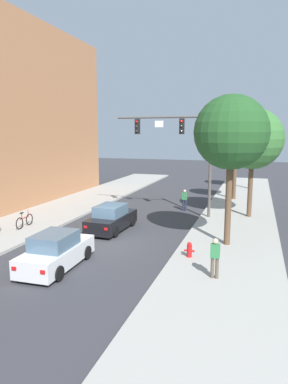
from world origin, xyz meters
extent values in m
plane|color=#38383D|center=(0.00, 0.00, 0.00)|extent=(120.00, 120.00, 0.00)
cube|color=#A8A59E|center=(-6.50, 0.00, 0.07)|extent=(5.00, 60.00, 0.15)
cube|color=#A8A59E|center=(6.50, 0.00, 0.07)|extent=(5.00, 60.00, 0.15)
cylinder|color=#514C47|center=(4.60, 7.01, 3.90)|extent=(0.20, 0.20, 7.50)
cylinder|color=#514C47|center=(1.26, 7.01, 6.95)|extent=(6.67, 0.14, 0.14)
cube|color=black|center=(2.60, 7.01, 6.33)|extent=(0.32, 0.28, 1.05)
sphere|color=red|center=(2.60, 6.86, 6.66)|extent=(0.18, 0.18, 0.18)
sphere|color=#2D2823|center=(2.60, 6.86, 6.33)|extent=(0.18, 0.18, 0.18)
sphere|color=#2D2823|center=(2.60, 6.86, 6.00)|extent=(0.18, 0.18, 0.18)
cube|color=black|center=(-0.61, 7.01, 6.33)|extent=(0.32, 0.28, 1.05)
sphere|color=red|center=(-0.61, 6.86, 6.66)|extent=(0.18, 0.18, 0.18)
sphere|color=#2D2823|center=(-0.61, 6.86, 6.33)|extent=(0.18, 0.18, 0.18)
sphere|color=#2D2823|center=(-0.61, 6.86, 6.00)|extent=(0.18, 0.18, 0.18)
cube|color=white|center=(1.00, 6.99, 6.50)|extent=(0.60, 0.03, 0.44)
cube|color=black|center=(-0.66, 2.31, 0.56)|extent=(1.84, 4.26, 0.80)
cube|color=slate|center=(-0.67, 2.16, 1.28)|extent=(1.57, 2.05, 0.64)
cylinder|color=black|center=(-1.42, 3.64, 0.32)|extent=(0.24, 0.65, 0.64)
cylinder|color=black|center=(0.19, 3.59, 0.32)|extent=(0.24, 0.65, 0.64)
cylinder|color=black|center=(-1.51, 1.04, 0.32)|extent=(0.24, 0.65, 0.64)
cylinder|color=black|center=(0.10, 0.98, 0.32)|extent=(0.24, 0.65, 0.64)
cube|color=red|center=(-1.37, 0.22, 0.68)|extent=(0.20, 0.05, 0.14)
cube|color=red|center=(-0.10, 0.17, 0.68)|extent=(0.20, 0.05, 0.14)
cube|color=silver|center=(-0.60, -4.00, 0.56)|extent=(1.81, 4.24, 0.80)
cube|color=slate|center=(-0.59, -4.15, 1.28)|extent=(1.55, 2.04, 0.64)
cylinder|color=black|center=(-1.44, -2.71, 0.32)|extent=(0.24, 0.65, 0.64)
cylinder|color=black|center=(0.18, -2.67, 0.32)|extent=(0.24, 0.65, 0.64)
cylinder|color=black|center=(-1.37, -5.32, 0.32)|extent=(0.24, 0.65, 0.64)
cylinder|color=black|center=(0.24, -5.28, 0.32)|extent=(0.24, 0.65, 0.64)
cube|color=red|center=(-1.18, -6.13, 0.68)|extent=(0.20, 0.05, 0.14)
cube|color=red|center=(0.09, -6.10, 0.68)|extent=(0.20, 0.05, 0.14)
cylinder|color=#232847|center=(2.39, 9.02, 0.42)|extent=(0.14, 0.14, 0.85)
cylinder|color=#232847|center=(2.57, 9.02, 0.42)|extent=(0.14, 0.14, 0.85)
cube|color=#337F47|center=(2.48, 9.02, 1.13)|extent=(0.36, 0.22, 0.56)
sphere|color=beige|center=(2.48, 9.02, 1.53)|extent=(0.22, 0.22, 0.22)
cylinder|color=brown|center=(6.12, -3.38, 0.57)|extent=(0.14, 0.14, 0.85)
cylinder|color=brown|center=(6.30, -3.38, 0.57)|extent=(0.14, 0.14, 0.85)
cube|color=#337F47|center=(6.21, -3.38, 1.28)|extent=(0.36, 0.22, 0.56)
sphere|color=beige|center=(6.21, -3.38, 1.68)|extent=(0.22, 0.22, 0.22)
torus|color=black|center=(-5.88, 1.35, 0.51)|extent=(0.10, 0.72, 0.72)
torus|color=black|center=(-5.82, 0.30, 0.51)|extent=(0.10, 0.72, 0.72)
cylinder|color=maroon|center=(-5.85, 0.82, 0.73)|extent=(0.10, 0.95, 0.05)
cylinder|color=maroon|center=(-5.84, 0.56, 0.91)|extent=(0.04, 0.04, 0.35)
cylinder|color=maroon|center=(-5.88, 1.24, 0.93)|extent=(0.04, 0.04, 0.40)
cube|color=black|center=(-5.84, 0.56, 1.09)|extent=(0.13, 0.25, 0.06)
cylinder|color=red|center=(4.81, -1.30, 0.43)|extent=(0.24, 0.24, 0.55)
sphere|color=red|center=(4.81, -1.30, 0.76)|extent=(0.22, 0.22, 0.22)
cylinder|color=red|center=(4.63, -1.30, 0.45)|extent=(0.12, 0.09, 0.09)
cylinder|color=red|center=(4.99, -1.30, 0.45)|extent=(0.12, 0.09, 0.09)
cylinder|color=brown|center=(6.31, 1.19, 2.33)|extent=(0.32, 0.32, 4.37)
sphere|color=#235123|center=(6.31, 1.19, 5.91)|extent=(3.72, 3.72, 3.72)
cylinder|color=brown|center=(7.25, 7.98, 2.06)|extent=(0.32, 0.32, 3.82)
sphere|color=#387033|center=(7.25, 7.98, 5.50)|extent=(4.08, 4.08, 4.08)
cylinder|color=brown|center=(5.80, 14.43, 1.92)|extent=(0.32, 0.32, 3.53)
sphere|color=#2D6028|center=(5.80, 14.43, 4.74)|extent=(2.83, 2.83, 2.83)
cylinder|color=brown|center=(6.97, 21.02, 2.37)|extent=(0.32, 0.32, 4.44)
sphere|color=#235123|center=(6.97, 21.02, 5.69)|extent=(2.93, 2.93, 2.93)
camera|label=1|loc=(7.61, -16.84, 5.87)|focal=32.75mm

